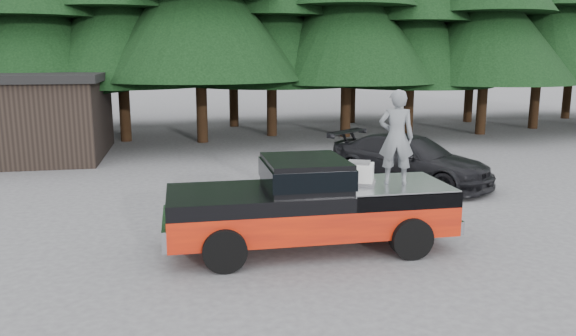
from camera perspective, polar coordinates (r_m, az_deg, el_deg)
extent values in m
plane|color=#474749|center=(12.32, -0.97, -7.47)|extent=(120.00, 120.00, 0.00)
cube|color=black|center=(11.47, 1.74, -0.48)|extent=(1.66, 1.90, 0.59)
cube|color=silver|center=(11.84, 7.19, -0.63)|extent=(0.75, 0.70, 0.41)
imported|color=slate|center=(11.83, 10.94, 3.08)|extent=(0.83, 0.67, 1.97)
imported|color=black|center=(17.90, 12.27, 0.81)|extent=(4.86, 5.49, 1.53)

